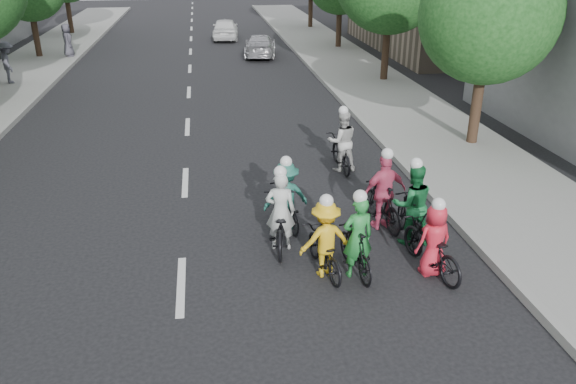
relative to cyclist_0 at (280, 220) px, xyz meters
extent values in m
plane|color=black|center=(-2.03, -1.23, -0.60)|extent=(120.00, 120.00, 0.00)
cube|color=#999993|center=(-8.08, 8.77, -0.51)|extent=(0.18, 80.00, 0.18)
cube|color=gray|center=(5.97, 8.77, -0.52)|extent=(4.00, 80.00, 0.15)
cube|color=#999993|center=(4.02, 8.77, -0.51)|extent=(0.18, 80.00, 0.18)
cylinder|color=black|center=(-10.23, 22.77, 0.54)|extent=(0.32, 0.32, 2.27)
cylinder|color=black|center=(-10.23, 31.77, 0.65)|extent=(0.32, 0.32, 2.48)
cylinder|color=black|center=(6.77, 5.37, 0.54)|extent=(0.32, 0.32, 2.27)
sphere|color=#164417|center=(6.77, 5.37, 3.38)|extent=(4.00, 4.00, 4.00)
cylinder|color=black|center=(6.77, 14.37, 0.65)|extent=(0.32, 0.32, 2.48)
cylinder|color=black|center=(6.77, 23.37, 0.54)|extent=(0.32, 0.32, 2.27)
cylinder|color=black|center=(6.77, 32.37, 0.65)|extent=(0.32, 0.32, 2.48)
imported|color=black|center=(0.00, 0.02, -0.09)|extent=(0.95, 2.01, 1.01)
imported|color=silver|center=(0.00, -0.08, 0.24)|extent=(0.66, 0.49, 1.67)
sphere|color=white|center=(0.00, -0.08, 1.09)|extent=(0.26, 0.26, 0.26)
imported|color=black|center=(2.73, -0.15, -0.10)|extent=(0.58, 1.69, 1.00)
imported|color=#186E36|center=(2.73, -0.25, 0.28)|extent=(0.89, 0.72, 1.75)
sphere|color=white|center=(2.73, -0.25, 1.18)|extent=(0.26, 0.26, 0.26)
imported|color=black|center=(0.68, -1.13, -0.16)|extent=(0.84, 1.71, 0.86)
imported|color=yellow|center=(0.68, -1.23, 0.17)|extent=(1.06, 0.72, 1.52)
sphere|color=white|center=(0.68, -1.23, 0.95)|extent=(0.26, 0.26, 0.26)
imported|color=black|center=(2.37, 0.59, -0.08)|extent=(0.78, 1.77, 1.03)
imported|color=#E14F78|center=(2.37, 0.49, 0.26)|extent=(1.06, 0.59, 1.72)
sphere|color=white|center=(2.37, 0.49, 1.14)|extent=(0.26, 0.26, 0.26)
imported|color=black|center=(2.71, -1.41, -0.10)|extent=(1.04, 1.98, 0.99)
imported|color=red|center=(2.71, -1.51, 0.12)|extent=(0.78, 0.59, 1.44)
sphere|color=white|center=(2.71, -1.51, 0.86)|extent=(0.26, 0.26, 0.26)
imported|color=black|center=(1.27, -1.24, -0.12)|extent=(0.63, 1.63, 0.95)
imported|color=#248537|center=(1.27, -1.34, 0.21)|extent=(0.63, 0.45, 1.62)
sphere|color=white|center=(1.27, -1.34, 1.04)|extent=(0.26, 0.26, 0.26)
imported|color=black|center=(2.28, 4.11, -0.13)|extent=(0.66, 1.79, 0.93)
imported|color=silver|center=(2.28, 4.01, 0.25)|extent=(0.84, 0.66, 1.69)
sphere|color=white|center=(2.28, 4.01, 1.11)|extent=(0.26, 0.26, 0.26)
imported|color=black|center=(0.24, 0.86, -0.09)|extent=(0.80, 1.74, 1.01)
imported|color=#216556|center=(0.24, 0.76, 0.18)|extent=(1.10, 0.77, 1.55)
sphere|color=white|center=(0.24, 0.76, 0.98)|extent=(0.26, 0.26, 0.26)
imported|color=#B0AFB4|center=(1.88, 21.65, 0.00)|extent=(2.20, 4.28, 1.19)
imported|color=white|center=(0.25, 28.08, 0.09)|extent=(1.94, 4.15, 1.38)
imported|color=#4D4D5A|center=(-9.81, 16.10, 0.46)|extent=(1.07, 1.33, 1.80)
imported|color=#474651|center=(-8.56, 22.42, 0.42)|extent=(0.68, 0.92, 1.73)
camera|label=1|loc=(-1.39, -10.22, 5.19)|focal=35.00mm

